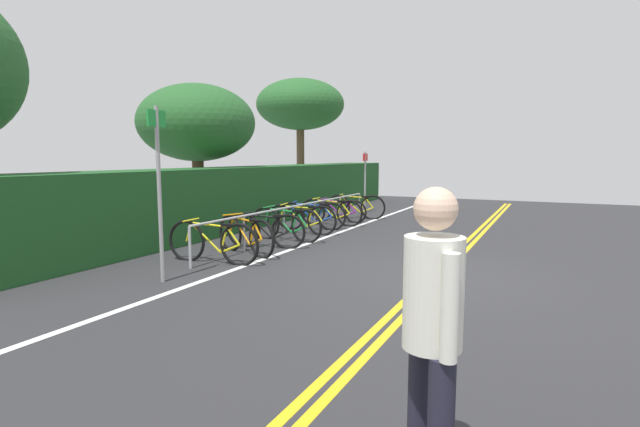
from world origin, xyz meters
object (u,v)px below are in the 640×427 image
Objects in this scene: sign_post_far at (365,176)px; bicycle_7 at (338,211)px; bicycle_1 at (245,235)px; bike_rack at (300,211)px; tree_far_right at (300,105)px; bicycle_8 at (355,207)px; tree_mid at (197,123)px; bicycle_3 at (285,224)px; pedestrian at (432,322)px; bicycle_4 at (301,219)px; bicycle_2 at (266,230)px; bicycle_5 at (311,216)px; bicycle_6 at (331,212)px; sign_post_near at (159,179)px; bicycle_0 at (213,242)px.

bicycle_7 is at bearing -178.09° from sign_post_far.
bicycle_1 is at bearing -177.06° from bicycle_7.
bike_rack is 9.02m from tree_far_right.
bicycle_8 is 0.47× the size of tree_mid.
pedestrian is (-6.62, -4.78, 0.63)m from bicycle_3.
pedestrian reaches higher than bike_rack.
bicycle_4 is 0.36× the size of tree_far_right.
bicycle_2 is 10.61m from tree_far_right.
bicycle_8 reaches higher than bicycle_2.
bike_rack is 4.44× the size of bicycle_7.
sign_post_far is at bearing 1.91° from bicycle_7.
bicycle_1 is at bearing -176.46° from bicycle_4.
bicycle_1 is 0.95× the size of bicycle_4.
tree_mid reaches higher than bicycle_5.
sign_post_far reaches higher than bicycle_7.
bicycle_2 is at bearing -177.72° from bicycle_6.
bicycle_6 reaches higher than bicycle_2.
pedestrian is 0.45× the size of tree_mid.
bicycle_3 is 0.37× the size of tree_far_right.
bicycle_1 is 0.93× the size of bicycle_6.
tree_far_right is at bearing 24.34° from bicycle_2.
bicycle_3 is 1.03× the size of bicycle_4.
bicycle_8 is (1.57, -0.09, 0.00)m from bicycle_6.
sign_post_near reaches higher than bicycle_4.
bicycle_1 is at bearing -175.45° from bicycle_5.
bicycle_7 is (3.35, 0.21, -0.05)m from bicycle_3.
bicycle_5 is at bearing 3.55° from sign_post_near.
bicycle_0 is at bearing 177.47° from bicycle_2.
bicycle_2 is 0.91× the size of bicycle_3.
pedestrian is at bearing -152.18° from bicycle_6.
tree_mid is (3.74, 3.46, 2.39)m from bicycle_0.
pedestrian reaches higher than bicycle_0.
pedestrian is 5.43m from sign_post_near.
bike_rack is 4.60× the size of bicycle_1.
bicycle_5 is (4.19, 0.19, -0.02)m from bicycle_0.
sign_post_near is at bearing -178.45° from bicycle_2.
sign_post_near is at bearing -177.33° from bike_rack.
sign_post_far is at bearing 3.62° from bicycle_6.
tree_mid is (-1.38, 3.40, 2.40)m from bicycle_6.
bike_rack is 4.54× the size of bicycle_5.
bicycle_0 is (-3.36, -0.07, -0.20)m from bike_rack.
bicycle_6 is 7.75m from tree_far_right.
bicycle_3 is 8.18m from pedestrian.
bicycle_2 is 5.06m from bicycle_8.
tree_far_right is (6.99, 0.59, 1.17)m from tree_mid.
sign_post_near reaches higher than bicycle_7.
tree_mid is at bearing 122.86° from bicycle_7.
bicycle_0 is 0.71× the size of sign_post_near.
bicycle_1 is 5.78m from bicycle_8.
bicycle_1 is 2.54m from bicycle_4.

